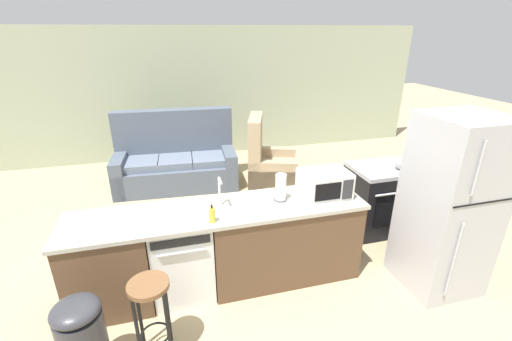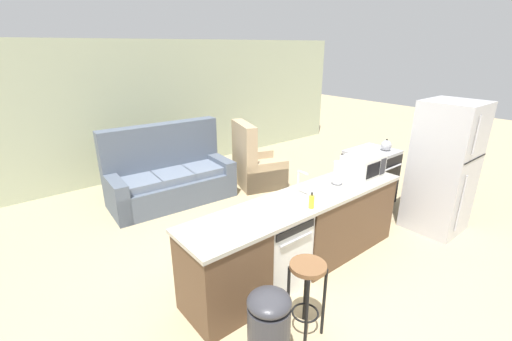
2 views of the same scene
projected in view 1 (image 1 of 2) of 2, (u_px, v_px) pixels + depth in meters
ground_plane at (209, 285)px, 3.65m from camera, size 24.00×24.00×0.00m
wall_back at (192, 94)px, 6.97m from camera, size 10.00×0.06×2.60m
kitchen_counter at (230, 249)px, 3.55m from camera, size 2.94×0.66×0.90m
dishwasher at (182, 256)px, 3.43m from camera, size 0.58×0.61×0.84m
stove_range at (378, 198)px, 4.53m from camera, size 0.76×0.68×0.90m
refrigerator at (449, 206)px, 3.37m from camera, size 0.72×0.73×1.82m
microwave at (324, 184)px, 3.55m from camera, size 0.50×0.37×0.28m
sink_faucet at (220, 193)px, 3.37m from camera, size 0.07×0.17×0.30m
paper_towel_roll at (281, 188)px, 3.47m from camera, size 0.14×0.14×0.28m
soap_bottle at (212, 215)px, 3.09m from camera, size 0.06×0.06×0.18m
kettle at (402, 163)px, 4.25m from camera, size 0.21×0.17×0.19m
bar_stool at (151, 304)px, 2.68m from camera, size 0.32×0.32×0.74m
trash_bin at (83, 340)px, 2.55m from camera, size 0.35×0.35×0.74m
couch at (176, 162)px, 5.91m from camera, size 2.05×1.03×1.27m
armchair at (267, 165)px, 5.91m from camera, size 1.03×1.06×1.20m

